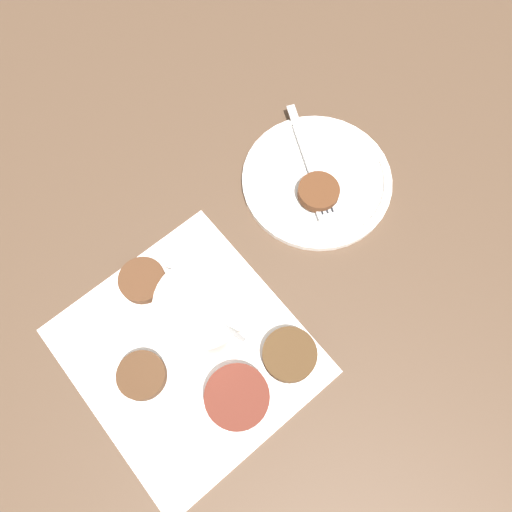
{
  "coord_description": "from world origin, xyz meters",
  "views": [
    {
      "loc": [
        -0.15,
        -0.01,
        0.64
      ],
      "look_at": [
        0.02,
        -0.17,
        0.02
      ],
      "focal_mm": 35.0,
      "sensor_mm": 36.0,
      "label": 1
    }
  ],
  "objects_px": {
    "serving_plate": "(317,179)",
    "fork": "(313,173)",
    "fritter_on_plate": "(319,192)",
    "sauce_bowl": "(203,310)"
  },
  "relations": [
    {
      "from": "fork",
      "to": "fritter_on_plate",
      "type": "bearing_deg",
      "value": 144.95
    },
    {
      "from": "serving_plate",
      "to": "fork",
      "type": "relative_size",
      "value": 1.21
    },
    {
      "from": "fritter_on_plate",
      "to": "sauce_bowl",
      "type": "bearing_deg",
      "value": 94.06
    },
    {
      "from": "serving_plate",
      "to": "fritter_on_plate",
      "type": "height_order",
      "value": "fritter_on_plate"
    },
    {
      "from": "serving_plate",
      "to": "fritter_on_plate",
      "type": "distance_m",
      "value": 0.03
    },
    {
      "from": "serving_plate",
      "to": "fritter_on_plate",
      "type": "bearing_deg",
      "value": 134.47
    },
    {
      "from": "fritter_on_plate",
      "to": "fork",
      "type": "height_order",
      "value": "fritter_on_plate"
    },
    {
      "from": "sauce_bowl",
      "to": "fritter_on_plate",
      "type": "height_order",
      "value": "sauce_bowl"
    },
    {
      "from": "sauce_bowl",
      "to": "fork",
      "type": "xyz_separation_m",
      "value": [
        0.04,
        -0.25,
        -0.02
      ]
    },
    {
      "from": "serving_plate",
      "to": "fork",
      "type": "distance_m",
      "value": 0.01
    }
  ]
}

